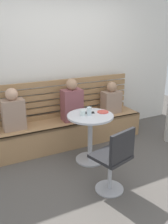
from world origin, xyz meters
name	(u,v)px	position (x,y,z in m)	size (l,w,h in m)	color
ground	(104,179)	(0.00, 0.00, 0.00)	(8.00, 8.00, 0.00)	#514C47
back_wall	(57,58)	(0.00, 1.64, 1.45)	(5.20, 0.10, 2.90)	silver
booth_bench	(68,132)	(0.00, 1.20, 0.22)	(2.70, 0.52, 0.44)	#A87C51
booth_backrest	(62,98)	(0.00, 1.44, 0.78)	(2.65, 0.04, 0.67)	#9A7249
cafe_table	(90,129)	(0.07, 0.52, 0.52)	(0.68, 0.68, 0.74)	#ADADB2
white_chair	(115,159)	(-0.04, -0.29, 0.46)	(0.49, 0.49, 0.85)	#ADADB2
person_adult	(72,102)	(0.07, 1.19, 0.76)	(0.34, 0.22, 0.72)	brown
person_child_left	(111,99)	(0.89, 1.22, 0.69)	(0.34, 0.22, 0.58)	#9E7F6B
person_child_middle	(13,111)	(-0.89, 1.23, 0.73)	(0.34, 0.22, 0.66)	#9E7F6B
cup_glass_short	(83,113)	(-0.04, 0.56, 0.78)	(0.08, 0.08, 0.08)	silver
cup_glass_tall	(89,111)	(0.05, 0.53, 0.80)	(0.07, 0.07, 0.12)	silver
plate_small	(103,112)	(0.29, 0.55, 0.75)	(0.17, 0.17, 0.01)	#DB4C42
phone_on_table	(90,113)	(0.10, 0.61, 0.74)	(0.07, 0.14, 0.01)	black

